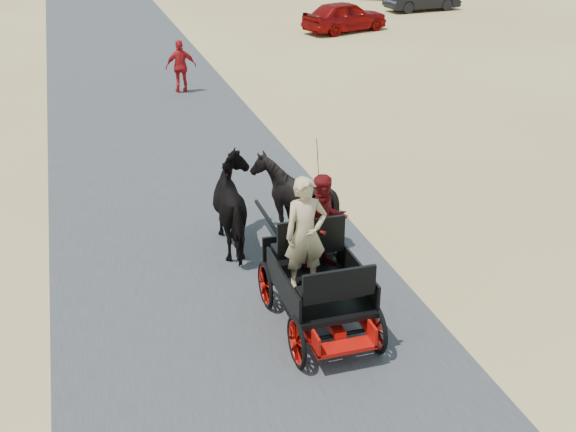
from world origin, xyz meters
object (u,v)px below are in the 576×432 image
object	(u,v)px
carriage	(318,305)
car_a	(345,16)
horse_left	(238,206)
pedestrian	(181,67)
horse_right	(294,200)

from	to	relation	value
carriage	car_a	distance (m)	24.47
horse_left	car_a	distance (m)	21.95
horse_left	pedestrian	size ratio (longest dim) A/B	1.16
pedestrian	car_a	world-z (taller)	pedestrian
horse_right	pedestrian	size ratio (longest dim) A/B	0.98
pedestrian	car_a	size ratio (longest dim) A/B	0.42
carriage	horse_right	size ratio (longest dim) A/B	1.41
car_a	horse_left	bearing A→B (deg)	136.39
horse_right	car_a	size ratio (longest dim) A/B	0.41
car_a	horse_right	bearing A→B (deg)	139.02
horse_right	car_a	bearing A→B (deg)	-113.77
horse_left	car_a	bearing A→B (deg)	-116.40
horse_left	horse_right	size ratio (longest dim) A/B	1.18
carriage	horse_left	bearing A→B (deg)	100.39
pedestrian	carriage	bearing A→B (deg)	88.79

